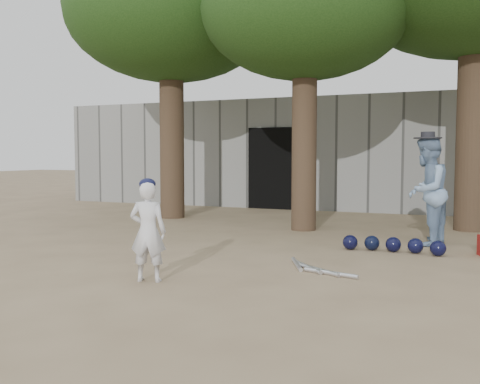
% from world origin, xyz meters
% --- Properties ---
extents(ground, '(70.00, 70.00, 0.00)m').
position_xyz_m(ground, '(0.00, 0.00, 0.00)').
color(ground, '#937C5E').
rests_on(ground, ground).
extents(boy_player, '(0.49, 0.39, 1.16)m').
position_xyz_m(boy_player, '(0.13, -0.61, 0.58)').
color(boy_player, silver).
rests_on(boy_player, ground).
extents(spectator_blue, '(0.85, 0.99, 1.77)m').
position_xyz_m(spectator_blue, '(2.92, 3.28, 0.88)').
color(spectator_blue, '#7C9BC1').
rests_on(spectator_blue, ground).
extents(back_building, '(16.00, 5.24, 3.00)m').
position_xyz_m(back_building, '(-0.00, 10.33, 1.50)').
color(back_building, gray).
rests_on(back_building, ground).
extents(helmet_row, '(1.51, 0.34, 0.23)m').
position_xyz_m(helmet_row, '(2.52, 2.40, 0.12)').
color(helmet_row, black).
rests_on(helmet_row, ground).
extents(bat_pile, '(1.07, 0.82, 0.06)m').
position_xyz_m(bat_pile, '(1.74, 0.69, 0.03)').
color(bat_pile, silver).
rests_on(bat_pile, ground).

